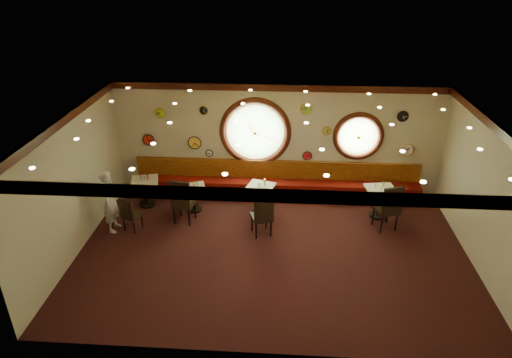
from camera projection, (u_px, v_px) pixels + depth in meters
name	position (u px, v px, depth m)	size (l,w,h in m)	color
floor	(272.00, 252.00, 10.63)	(9.00, 6.00, 0.00)	black
ceiling	(275.00, 122.00, 9.21)	(9.00, 6.00, 0.02)	gold
wall_back	(277.00, 141.00, 12.60)	(9.00, 0.02, 3.20)	beige
wall_front	(268.00, 280.00, 7.24)	(9.00, 0.02, 3.20)	beige
wall_left	(72.00, 186.00, 10.19)	(0.02, 6.00, 3.20)	beige
wall_right	(486.00, 198.00, 9.65)	(0.02, 6.00, 3.20)	beige
molding_back	(278.00, 88.00, 11.88)	(9.00, 0.10, 0.18)	#3A140A
molding_front	(269.00, 196.00, 6.61)	(9.00, 0.10, 0.18)	#3A140A
molding_left	(62.00, 121.00, 9.51)	(0.10, 6.00, 0.18)	#3A140A
molding_right	(500.00, 131.00, 8.98)	(0.10, 6.00, 0.18)	#3A140A
banquette_base	(276.00, 193.00, 13.02)	(8.00, 0.55, 0.20)	black
banquette_seat	(276.00, 186.00, 12.91)	(8.00, 0.55, 0.30)	#5C0B07
banquette_back	(276.00, 170.00, 12.92)	(8.00, 0.10, 0.55)	#651308
porthole_left_glass	(255.00, 132.00, 12.52)	(1.66, 1.66, 0.02)	#A6D580
porthole_left_frame	(255.00, 132.00, 12.50)	(1.98, 1.98, 0.18)	#3A140A
porthole_left_ring	(255.00, 132.00, 12.48)	(1.61, 1.61, 0.03)	gold
porthole_right_glass	(358.00, 136.00, 12.37)	(1.10, 1.10, 0.02)	#A6D580
porthole_right_frame	(358.00, 136.00, 12.36)	(1.38, 1.38, 0.18)	#3A140A
porthole_right_ring	(358.00, 137.00, 12.33)	(1.09, 1.09, 0.03)	gold
wall_clock_0	(327.00, 131.00, 12.33)	(0.22, 0.22, 0.03)	gold
wall_clock_1	(160.00, 113.00, 12.42)	(0.26, 0.26, 0.03)	#AAD129
wall_clock_2	(195.00, 143.00, 12.74)	(0.36, 0.36, 0.03)	yellow
wall_clock_3	(403.00, 116.00, 12.01)	(0.28, 0.28, 0.03)	black
wall_clock_4	(306.00, 109.00, 12.09)	(0.30, 0.30, 0.03)	#A0C13C
wall_clock_5	(209.00, 153.00, 12.85)	(0.20, 0.20, 0.03)	silver
wall_clock_6	(307.00, 156.00, 12.69)	(0.24, 0.24, 0.03)	red
wall_clock_7	(204.00, 110.00, 12.30)	(0.24, 0.24, 0.03)	black
wall_clock_8	(149.00, 140.00, 12.80)	(0.32, 0.32, 0.03)	red
wall_clock_9	(407.00, 150.00, 12.42)	(0.34, 0.34, 0.03)	white
table_a	(146.00, 189.00, 12.41)	(0.85, 0.85, 0.77)	black
table_b	(194.00, 196.00, 12.18)	(0.80, 0.80, 0.70)	black
table_c	(260.00, 195.00, 12.15)	(0.85, 0.85, 0.74)	black
table_d	(380.00, 199.00, 11.86)	(0.84, 0.84, 0.81)	black
chair_a	(129.00, 212.00, 11.22)	(0.51, 0.51, 0.58)	black
chair_b	(182.00, 199.00, 11.48)	(0.60, 0.60, 0.77)	black
chair_c	(263.00, 213.00, 10.97)	(0.61, 0.61, 0.70)	black
chair_d	(389.00, 205.00, 11.17)	(0.67, 0.67, 0.78)	black
condiment_a_salt	(141.00, 178.00, 12.29)	(0.04, 0.04, 0.11)	#B9B9BD
condiment_b_salt	(189.00, 185.00, 12.10)	(0.03, 0.03, 0.09)	silver
condiment_c_salt	(258.00, 183.00, 12.04)	(0.04, 0.04, 0.11)	silver
condiment_d_salt	(376.00, 186.00, 11.80)	(0.03, 0.03, 0.09)	silver
condiment_a_pepper	(144.00, 178.00, 12.27)	(0.04, 0.04, 0.10)	silver
condiment_b_pepper	(194.00, 186.00, 12.01)	(0.04, 0.04, 0.10)	silver
condiment_c_pepper	(260.00, 184.00, 12.00)	(0.04, 0.04, 0.11)	silver
condiment_d_pepper	(382.00, 189.00, 11.63)	(0.03, 0.03, 0.09)	silver
condiment_a_bottle	(147.00, 177.00, 12.29)	(0.05, 0.05, 0.15)	#C67E2E
condiment_b_bottle	(197.00, 183.00, 12.11)	(0.04, 0.04, 0.14)	gold
condiment_c_bottle	(265.00, 182.00, 12.02)	(0.06, 0.06, 0.18)	gold
condiment_d_bottle	(383.00, 184.00, 11.81)	(0.05, 0.05, 0.16)	yellow
waiter	(111.00, 201.00, 11.17)	(0.59, 0.39, 1.61)	white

